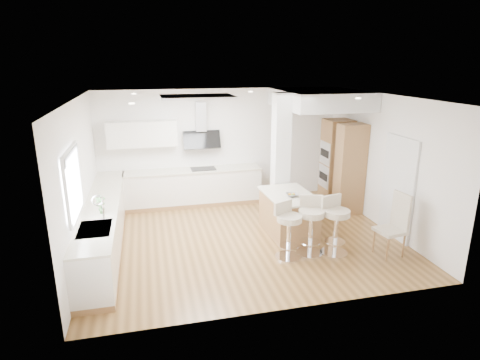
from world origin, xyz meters
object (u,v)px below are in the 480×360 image
object	(u,v)px
bar_stool_b	(311,223)
dining_chair	(395,222)
bar_stool_c	(335,222)
peninsula	(288,213)
bar_stool_a	(288,227)

from	to	relation	value
bar_stool_b	dining_chair	size ratio (longest dim) A/B	0.93
bar_stool_b	bar_stool_c	size ratio (longest dim) A/B	1.00
peninsula	bar_stool_c	bearing A→B (deg)	-66.18
peninsula	bar_stool_b	distance (m)	0.99
bar_stool_a	bar_stool_c	world-z (taller)	bar_stool_c
peninsula	bar_stool_a	size ratio (longest dim) A/B	1.36
bar_stool_c	dining_chair	size ratio (longest dim) A/B	0.93
bar_stool_c	dining_chair	bearing A→B (deg)	-28.87
bar_stool_a	dining_chair	world-z (taller)	dining_chair
dining_chair	bar_stool_a	bearing A→B (deg)	162.76
bar_stool_a	bar_stool_c	distance (m)	0.90
bar_stool_a	bar_stool_b	distance (m)	0.46
bar_stool_c	peninsula	bearing A→B (deg)	101.69
peninsula	bar_stool_c	world-z (taller)	bar_stool_c
bar_stool_a	dining_chair	xyz separation A→B (m)	(1.94, -0.32, 0.04)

